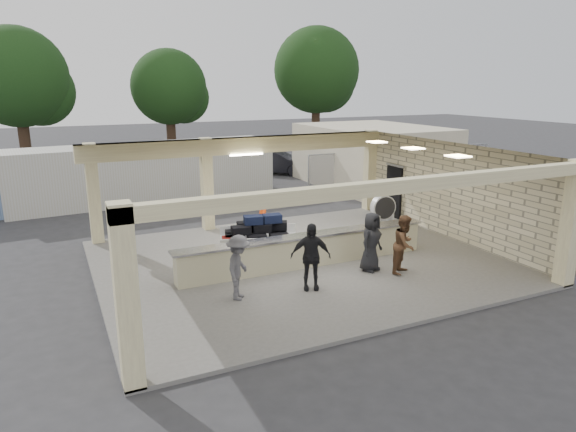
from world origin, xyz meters
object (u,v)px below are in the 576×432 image
drum_fan (383,207)px  baggage_handler (262,223)px  passenger_a (404,244)px  car_white_b (391,160)px  car_white_a (340,164)px  passenger_d (371,242)px  baggage_counter (307,250)px  passenger_c (239,267)px  car_dark (277,162)px  luggage_cart (258,236)px  container_white (146,172)px  passenger_b (311,256)px

drum_fan → baggage_handler: bearing=-163.8°
passenger_a → car_white_b: size_ratio=0.36×
car_white_a → car_white_b: car_white_b is taller
passenger_d → drum_fan: bearing=26.3°
passenger_a → passenger_d: bearing=110.2°
baggage_counter → drum_fan: drum_fan is taller
drum_fan → passenger_c: passenger_c is taller
baggage_handler → car_dark: size_ratio=0.39×
baggage_counter → passenger_d: size_ratio=4.65×
luggage_cart → drum_fan: bearing=36.4°
car_white_a → car_dark: bearing=41.5°
baggage_counter → luggage_cart: size_ratio=2.93×
container_white → car_white_a: bearing=5.5°
passenger_c → car_white_a: bearing=-3.8°
passenger_b → car_dark: passenger_b is taller
container_white → drum_fan: bearing=-53.1°
container_white → car_white_b: bearing=0.3°
drum_fan → passenger_c: (-7.79, -4.68, 0.26)m
car_dark → car_white_a: bearing=-76.2°
baggage_counter → car_white_a: (9.56, 14.01, 0.06)m
car_white_b → car_dark: car_white_b is taller
container_white → passenger_a: bearing=-75.2°
luggage_cart → container_white: bearing=115.3°
luggage_cart → car_dark: bearing=81.5°
passenger_d → container_white: (-4.10, 12.93, 0.36)m
car_dark → container_white: size_ratio=0.35×
baggage_handler → car_white_b: bearing=146.6°
baggage_counter → car_white_b: car_white_b is taller
passenger_b → passenger_a: bearing=20.5°
passenger_a → car_white_a: 17.35m
baggage_counter → luggage_cart: bearing=135.9°
drum_fan → passenger_d: (-3.56, -4.39, 0.30)m
baggage_counter → car_white_a: size_ratio=1.80×
passenger_a → car_white_a: passenger_a is taller
car_white_b → container_white: 15.45m
car_dark → passenger_b: bearing=-160.6°
passenger_c → container_white: bearing=34.0°
baggage_handler → passenger_c: size_ratio=0.98×
passenger_c → car_white_b: bearing=-12.0°
luggage_cart → car_white_a: size_ratio=0.61×
luggage_cart → drum_fan: luggage_cart is taller
baggage_handler → car_dark: (6.54, 13.45, -0.22)m
drum_fan → baggage_counter: bearing=-140.5°
drum_fan → car_white_a: (4.47, 10.79, -0.03)m
car_white_b → passenger_b: bearing=142.1°
luggage_cart → passenger_b: size_ratio=1.53×
baggage_counter → car_white_a: car_white_a is taller
luggage_cart → passenger_a: passenger_a is taller
container_white → baggage_counter: bearing=-82.7°
car_white_a → container_white: (-12.13, -2.24, 0.69)m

